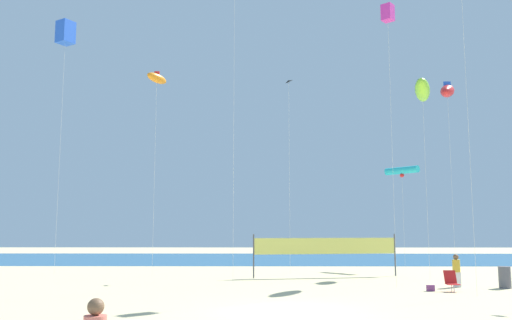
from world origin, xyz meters
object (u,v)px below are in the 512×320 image
Objects in this scene: beachgoer_mustard_shirt at (456,269)px; kite_black_diamond at (288,89)px; kite_lime_inflatable at (422,90)px; kite_cyan_tube at (402,171)px; volleyball_net at (326,248)px; kite_magenta_box at (388,14)px; kite_red_inflatable at (447,91)px; trash_barrel at (505,277)px; folding_beach_chair at (451,280)px; kite_orange_inflatable at (157,79)px; beach_handbag at (431,288)px; kite_blue_box at (66,33)px.

kite_black_diamond is at bearing 92.59° from beachgoer_mustard_shirt.
kite_cyan_tube is at bearing 84.36° from kite_lime_inflatable.
kite_cyan_tube reaches higher than volleyball_net.
kite_magenta_box is 10.90m from kite_red_inflatable.
trash_barrel is at bearing -36.99° from volleyball_net.
folding_beach_chair is at bearing -35.75° from kite_magenta_box.
kite_orange_inflatable is 0.97× the size of kite_red_inflatable.
beach_handbag is 0.03× the size of kite_orange_inflatable.
kite_black_diamond reaches higher than beachgoer_mustard_shirt.
kite_magenta_box is at bearing 129.24° from beach_handbag.
folding_beach_chair is 3.13m from trash_barrel.
kite_cyan_tube is (2.36, 13.06, 6.56)m from beach_handbag.
volleyball_net is at bearing -50.97° from kite_black_diamond.
trash_barrel is 3.96m from beach_handbag.
folding_beach_chair is at bearing -56.18° from volleyball_net.
kite_cyan_tube is 0.63× the size of kite_lime_inflatable.
kite_red_inflatable is at bearing 6.52° from kite_black_diamond.
trash_barrel is at bearing -15.82° from kite_blue_box.
folding_beach_chair is at bearing -158.32° from beachgoer_mustard_shirt.
trash_barrel reaches higher than folding_beach_chair.
kite_magenta_box is at bearing -23.96° from kite_orange_inflatable.
kite_blue_box is 23.87m from kite_cyan_tube.
beach_handbag is 0.02× the size of kite_blue_box.
kite_cyan_tube is at bearing 76.45° from folding_beach_chair.
beach_handbag is 16.23m from kite_red_inflatable.
kite_blue_box is 2.22× the size of kite_cyan_tube.
beach_handbag is (3.72, -6.80, -1.51)m from volleyball_net.
beach_handbag is at bearing -50.76° from kite_magenta_box.
volleyball_net is at bearing -157.24° from kite_red_inflatable.
volleyball_net is at bearing -3.46° from kite_blue_box.
trash_barrel is 0.12× the size of volleyball_net.
trash_barrel reaches higher than beach_handbag.
volleyball_net is 1.19× the size of kite_cyan_tube.
kite_blue_box is 19.48m from kite_magenta_box.
kite_magenta_box is at bearing 137.10° from folding_beach_chair.
beachgoer_mustard_shirt is 2.09m from trash_barrel.
kite_magenta_box is (-4.89, 0.21, 12.70)m from trash_barrel.
beach_handbag is at bearing -162.69° from trash_barrel.
kite_magenta_box is at bearing 143.35° from beachgoer_mustard_shirt.
beachgoer_mustard_shirt is 0.18× the size of volleyball_net.
kite_lime_inflatable is at bearing 72.95° from beach_handbag.
kite_black_diamond is (-5.65, 9.19, 11.38)m from beach_handbag.
beachgoer_mustard_shirt is 7.56m from volleyball_net.
beachgoer_mustard_shirt is at bearing -93.10° from kite_cyan_tube.
volleyball_net is 0.67× the size of kite_red_inflatable.
kite_orange_inflatable is (-15.32, 5.27, 10.73)m from beachgoer_mustard_shirt.
kite_blue_box reaches higher than kite_lime_inflatable.
kite_blue_box is at bearing -174.09° from kite_black_diamond.
folding_beach_chair is 26.06m from kite_blue_box.
kite_black_diamond is (-6.54, 9.26, 11.05)m from folding_beach_chair.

